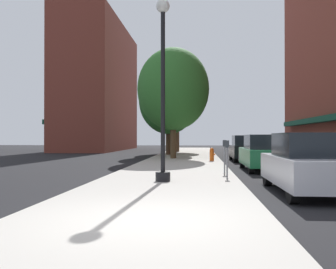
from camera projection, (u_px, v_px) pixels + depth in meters
ground_plane at (245, 161)px, 23.93m from camera, size 90.00×90.00×0.00m
sidewalk_slab at (184, 159)px, 25.28m from camera, size 4.80×50.00×0.12m
building_far_background at (100, 88)px, 44.22m from camera, size 6.80×18.00×14.95m
lamppost at (163, 86)px, 11.83m from camera, size 0.48×0.48×5.90m
fire_hydrant at (212, 154)px, 21.99m from camera, size 0.33×0.26×0.79m
parking_meter_near at (224, 152)px, 14.56m from camera, size 0.14×0.09×1.31m
parking_meter_far at (227, 154)px, 13.19m from camera, size 0.14×0.09×1.31m
tree_near at (177, 98)px, 35.85m from camera, size 5.11×5.11×8.25m
tree_mid at (173, 89)px, 24.97m from camera, size 4.90×4.90×7.54m
tree_far at (168, 100)px, 29.86m from camera, size 4.79×4.79×7.19m
car_silver at (308, 164)px, 9.95m from camera, size 1.80×4.30×1.66m
car_green at (264, 153)px, 16.85m from camera, size 1.80×4.30×1.66m
car_black at (245, 149)px, 23.61m from camera, size 1.80×4.30×1.66m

